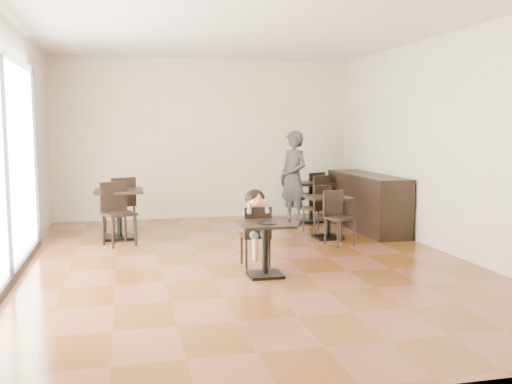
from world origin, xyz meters
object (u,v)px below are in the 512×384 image
object	(u,v)px
chair_mid_b	(340,218)
chair_back_b	(328,201)
cafe_table_mid	(328,217)
chair_left_b	(119,214)
chair_back_a	(311,195)
cafe_table_back	(311,202)
chair_left_a	(119,205)
child	(255,228)
child_table	(265,249)
chair_mid_a	(317,209)
adult_patron	(293,178)
cafe_table_left	(119,214)
child_chair	(255,236)

from	to	relation	value
chair_mid_b	chair_back_b	world-z (taller)	chair_back_b
cafe_table_mid	chair_left_b	bearing A→B (deg)	176.27
cafe_table_mid	chair_back_a	xyz separation A→B (m)	(0.43, 2.18, 0.11)
cafe_table_back	chair_left_a	bearing A→B (deg)	-174.36
child	chair_left_a	distance (m)	3.38
child_table	chair_mid_a	world-z (taller)	chair_mid_a
adult_patron	cafe_table_left	distance (m)	3.29
child	chair_mid_a	world-z (taller)	child
cafe_table_back	chair_mid_b	world-z (taller)	chair_mid_b
child	cafe_table_back	xyz separation A→B (m)	(1.87, 3.23, -0.12)
chair_back_a	chair_back_b	size ratio (longest dim) A/B	1.00
child_chair	cafe_table_back	size ratio (longest dim) A/B	1.05
child_table	chair_back_a	bearing A→B (deg)	64.66
cafe_table_left	chair_mid_b	world-z (taller)	chair_mid_b
chair_back_b	child_table	bearing A→B (deg)	-145.95
child_chair	child	distance (m)	0.11
cafe_table_mid	cafe_table_left	bearing A→B (deg)	167.14
child_table	cafe_table_mid	bearing A→B (deg)	52.82
cafe_table_mid	chair_mid_b	xyz separation A→B (m)	(0.00, -0.55, 0.07)
chair_left_a	chair_back_a	distance (m)	3.90
cafe_table_mid	chair_left_b	xyz separation A→B (m)	(-3.37, 0.22, 0.14)
adult_patron	chair_mid_a	distance (m)	0.97
child_chair	chair_left_a	size ratio (longest dim) A/B	0.82
chair_left_a	chair_left_b	xyz separation A→B (m)	(0.00, -1.10, 0.00)
child_table	adult_patron	bearing A→B (deg)	67.89
child_chair	chair_mid_b	xyz separation A→B (m)	(1.59, 1.00, 0.02)
adult_patron	chair_left_a	distance (m)	3.22
child_chair	child	world-z (taller)	child
chair_left_a	chair_left_b	size ratio (longest dim) A/B	1.00
chair_mid_a	chair_left_a	world-z (taller)	chair_left_a
child_table	child_chair	world-z (taller)	child_chair
child	chair_left_b	world-z (taller)	child
cafe_table_mid	cafe_table_back	distance (m)	1.70
child_chair	adult_patron	bearing A→B (deg)	-115.76
child	cafe_table_left	size ratio (longest dim) A/B	1.25
chair_mid_a	child_chair	bearing A→B (deg)	34.60
adult_patron	chair_back_a	xyz separation A→B (m)	(0.61, 0.80, -0.42)
adult_patron	chair_mid_b	xyz separation A→B (m)	(0.18, -1.93, -0.46)
child	chair_back_b	distance (m)	3.36
cafe_table_left	chair_mid_b	distance (m)	3.62
child	cafe_table_mid	size ratio (longest dim) A/B	1.45
child	child_table	bearing A→B (deg)	-90.00
child_chair	cafe_table_back	bearing A→B (deg)	-120.05
child	child_chair	bearing A→B (deg)	0.00
chair_mid_a	chair_back_b	bearing A→B (deg)	-144.98
chair_left_a	chair_back_b	size ratio (longest dim) A/B	1.06
child_table	cafe_table_back	bearing A→B (deg)	63.70
chair_mid_a	cafe_table_back	bearing A→B (deg)	-121.93
chair_left_a	chair_back_b	xyz separation A→B (m)	(3.80, -0.19, -0.03)
child_table	chair_mid_b	world-z (taller)	chair_mid_b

